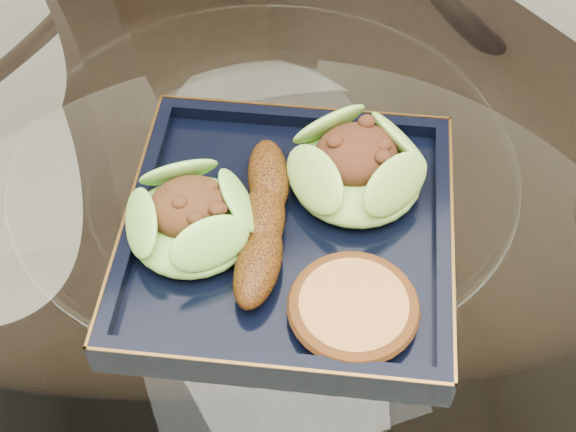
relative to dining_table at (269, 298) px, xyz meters
name	(u,v)px	position (x,y,z in m)	size (l,w,h in m)	color
dining_table	(269,298)	(0.00, 0.00, 0.00)	(1.13, 1.13, 0.77)	white
dining_chair	(271,88)	(0.13, 0.42, -0.10)	(0.47, 0.47, 0.88)	black
navy_plate	(288,238)	(0.00, -0.06, 0.17)	(0.27, 0.27, 0.02)	black
lettuce_wrap_left	(192,221)	(-0.07, -0.04, 0.20)	(0.10, 0.10, 0.04)	#5EAA31
lettuce_wrap_right	(356,170)	(0.07, -0.03, 0.20)	(0.11, 0.11, 0.04)	#5CA32F
roasted_plantain	(264,219)	(-0.02, -0.05, 0.20)	(0.17, 0.04, 0.03)	#5F310A
crumb_patty	(353,309)	(0.03, -0.15, 0.19)	(0.09, 0.09, 0.02)	#C68642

